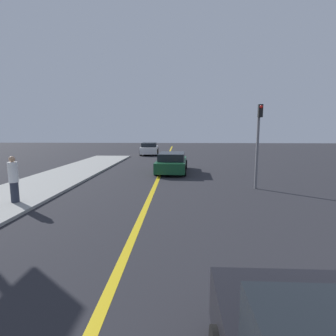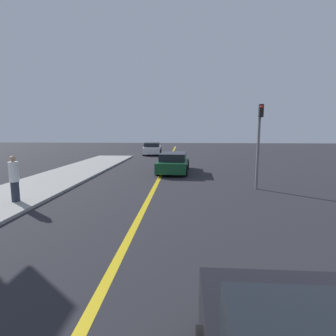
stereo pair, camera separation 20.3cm
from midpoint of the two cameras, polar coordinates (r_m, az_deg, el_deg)
road_center_line at (r=13.75m, az=-2.83°, el=-2.86°), size 0.20×60.00×0.01m
sidewalk_left at (r=12.92m, az=-29.11°, el=-4.39°), size 3.45×30.59×0.11m
car_ahead_center at (r=16.61m, az=0.51°, el=1.19°), size 2.04×4.49×1.25m
car_far_distant at (r=28.90m, az=-4.28°, el=4.22°), size 2.09×4.49×1.31m
pedestrian_far_standing at (r=10.76m, az=-31.04°, el=-2.11°), size 0.32×0.32×1.64m
traffic_light at (r=12.28m, az=18.58°, el=6.29°), size 0.18×0.40×3.75m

